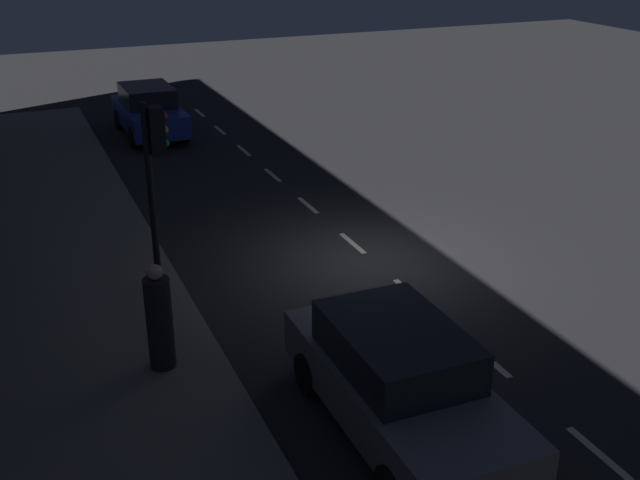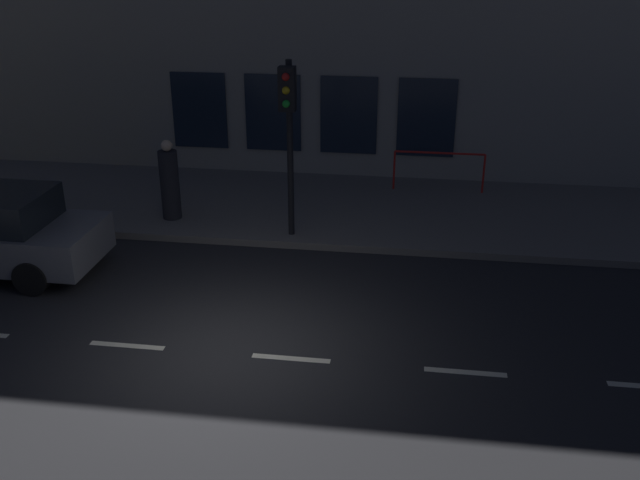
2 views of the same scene
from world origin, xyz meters
TOP-DOWN VIEW (x-y plane):
  - ground_plane at (0.00, 0.00)m, footprint 60.00×60.00m
  - sidewalk at (6.25, 0.00)m, footprint 4.50×32.00m
  - lane_centre_line at (0.00, -1.00)m, footprint 0.12×27.20m
  - traffic_light at (4.32, -0.21)m, footprint 0.47×0.32m
  - parked_car_1 at (2.23, -11.76)m, footprint 1.85×4.08m
  - parked_car_2 at (2.25, 5.24)m, footprint 1.89×4.46m
  - pedestrian_0 at (4.98, 2.55)m, footprint 0.58×0.58m

SIDE VIEW (x-z plane):
  - ground_plane at x=0.00m, z-range 0.00..0.00m
  - lane_centre_line at x=0.00m, z-range 0.00..0.01m
  - sidewalk at x=6.25m, z-range 0.00..0.15m
  - parked_car_1 at x=2.23m, z-range 0.00..1.58m
  - parked_car_2 at x=2.25m, z-range 0.00..1.58m
  - pedestrian_0 at x=4.98m, z-range 0.08..1.83m
  - traffic_light at x=4.32m, z-range 0.90..4.47m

